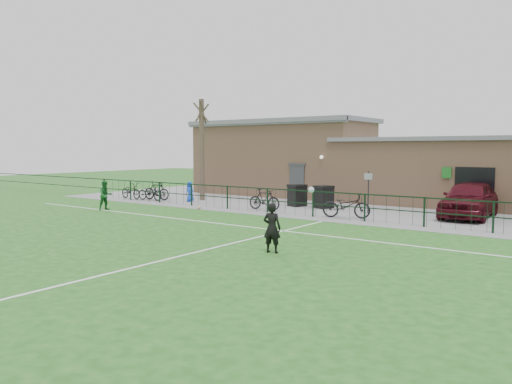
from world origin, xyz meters
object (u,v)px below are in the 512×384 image
Objects in this scene: bare_tree at (202,150)px; outfield_player at (105,195)px; bicycle_b at (157,191)px; bicycle_c at (150,192)px; car_maroon at (469,199)px; bicycle_d at (264,199)px; sign_post at (368,192)px; bicycle_a at (131,191)px; wheelie_bin_right at (324,198)px; bicycle_e at (346,205)px; spectator_child at (190,192)px; ball_ground at (199,207)px; wheelie_bin_left at (297,196)px.

outfield_player is at bearing -96.92° from bare_tree.
bare_tree is 3.21× the size of bicycle_b.
car_maroon is at bearing -83.74° from bicycle_c.
car_maroon is 9.52m from bicycle_d.
sign_post is at bearing 0.40° from bare_tree.
wheelie_bin_right is at bearing -70.29° from bicycle_a.
bare_tree reaches higher than outfield_player.
bicycle_d is 0.83× the size of bicycle_e.
bicycle_b reaches higher than bicycle_d.
bicycle_a is 1.29× the size of outfield_player.
spectator_child is 0.80× the size of outfield_player.
bare_tree is 6.50m from bicycle_d.
bicycle_a is (-11.89, -2.66, -0.04)m from wheelie_bin_right.
bicycle_c is 0.87× the size of bicycle_e.
ball_ground is (2.85, -2.32, -0.51)m from spectator_child.
bicycle_b is 12.59m from bicycle_e.
bare_tree reaches higher than wheelie_bin_right.
ball_ground is at bearing -111.33° from wheelie_bin_left.
car_maroon is 4.14× the size of spectator_child.
spectator_child is (-14.70, -2.51, -0.24)m from car_maroon.
bicycle_d is at bearing 69.56° from bicycle_e.
bicycle_b reaches higher than bicycle_a.
sign_post is (4.25, -0.51, 0.46)m from wheelie_bin_left.
bicycle_a is at bearing 73.06° from bicycle_e.
spectator_child is at bearing -87.36° from bare_tree.
car_maroon is 2.56× the size of bicycle_a.
bicycle_e is 12.00m from outfield_player.
spectator_child is at bearing -172.45° from car_maroon.
bicycle_e is at bearing -144.22° from car_maroon.
wheelie_bin_right is (7.86, 0.63, -2.44)m from bare_tree.
wheelie_bin_left is 8.51m from car_maroon.
wheelie_bin_left is 5.27m from ball_ground.
bicycle_b is (1.84, 0.41, 0.06)m from bicycle_a.
outfield_player is 4.75m from ball_ground.
sign_post is 0.95× the size of bicycle_e.
wheelie_bin_left is at bearing -81.47° from bicycle_b.
outfield_player reaches higher than spectator_child.
ball_ground is (3.67, 2.94, -0.64)m from outfield_player.
bicycle_c is 12.80m from bicycle_e.
car_maroon is 24.86× the size of ball_ground.
bicycle_e is (4.64, -0.27, 0.03)m from bicycle_d.
car_maroon reaches higher than bicycle_c.
sign_post reaches higher than bicycle_e.
bare_tree is 2.84× the size of bicycle_e.
ball_ground is at bearing -159.96° from car_maroon.
wheelie_bin_right is at bearing -80.67° from bicycle_c.
bicycle_a is at bearing 168.64° from ball_ground.
sign_post is 13.09m from bicycle_c.
spectator_child is at bearing -173.57° from sign_post.
bicycle_e reaches higher than bicycle_a.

